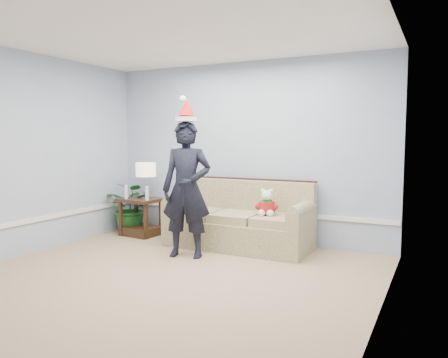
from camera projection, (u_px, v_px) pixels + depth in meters
room_shell at (144, 159)px, 4.40m from camera, size 4.54×5.04×2.74m
wainscot_trim at (128, 218)px, 6.06m from camera, size 4.49×4.99×0.06m
sofa at (240, 223)px, 6.28m from camera, size 2.06×0.88×0.96m
side_table at (141, 221)px, 7.02m from camera, size 0.67×0.58×0.60m
table_lamp at (146, 171)px, 6.98m from camera, size 0.32×0.32×0.57m
candle_pair at (136, 193)px, 6.85m from camera, size 0.47×0.06×0.22m
houseplant at (132, 207)px, 7.25m from camera, size 0.83×0.74×0.84m
man at (187, 189)px, 5.69m from camera, size 0.74×0.58×1.78m
santa_hat at (187, 110)px, 5.61m from camera, size 0.35×0.38×0.33m
teddy_bear at (266, 206)px, 5.97m from camera, size 0.28×0.29×0.37m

